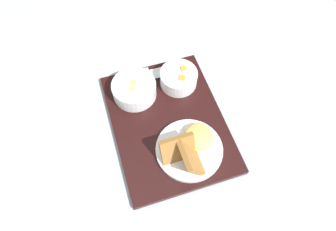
# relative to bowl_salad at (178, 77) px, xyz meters

# --- Properties ---
(ground_plane) EXTENTS (4.00, 4.00, 0.00)m
(ground_plane) POSITION_rel_bowl_salad_xyz_m (0.11, -0.08, -0.04)
(ground_plane) COLOR #99A3AD
(serving_tray) EXTENTS (0.43, 0.33, 0.02)m
(serving_tray) POSITION_rel_bowl_salad_xyz_m (0.11, -0.08, -0.04)
(serving_tray) COLOR black
(serving_tray) RESTS_ON ground_plane
(bowl_salad) EXTENTS (0.11, 0.11, 0.05)m
(bowl_salad) POSITION_rel_bowl_salad_xyz_m (0.00, 0.00, 0.00)
(bowl_salad) COLOR silver
(bowl_salad) RESTS_ON serving_tray
(bowl_soup) EXTENTS (0.13, 0.13, 0.05)m
(bowl_soup) POSITION_rel_bowl_salad_xyz_m (-0.01, -0.14, 0.00)
(bowl_soup) COLOR silver
(bowl_soup) RESTS_ON serving_tray
(plate_main) EXTENTS (0.18, 0.18, 0.09)m
(plate_main) POSITION_rel_bowl_salad_xyz_m (0.22, -0.06, -0.01)
(plate_main) COLOR silver
(plate_main) RESTS_ON serving_tray
(knife) EXTENTS (0.03, 0.21, 0.02)m
(knife) POSITION_rel_bowl_salad_xyz_m (-0.07, -0.09, -0.02)
(knife) COLOR silver
(knife) RESTS_ON serving_tray
(spoon) EXTENTS (0.03, 0.14, 0.01)m
(spoon) POSITION_rel_bowl_salad_xyz_m (-0.05, -0.07, -0.02)
(spoon) COLOR silver
(spoon) RESTS_ON serving_tray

